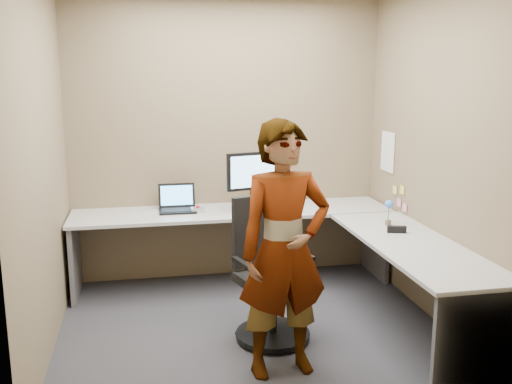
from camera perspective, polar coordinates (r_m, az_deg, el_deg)
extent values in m
plane|color=#2A292F|center=(4.66, -0.37, -13.40)|extent=(3.00, 3.00, 0.00)
plane|color=brown|center=(5.54, -2.94, 5.20)|extent=(3.00, 0.00, 3.00)
plane|color=brown|center=(4.78, 17.59, 3.60)|extent=(0.00, 2.70, 2.70)
plane|color=brown|center=(4.25, -20.68, 2.43)|extent=(0.00, 2.70, 2.70)
cube|color=#A2A2A2|center=(5.33, -2.36, -1.99)|extent=(2.96, 0.65, 0.03)
cube|color=#A2A2A2|center=(4.48, 15.41, -5.12)|extent=(0.65, 1.91, 0.03)
cube|color=#59595B|center=(5.41, -17.65, -6.36)|extent=(0.04, 0.60, 0.70)
cube|color=#59595B|center=(5.82, 11.87, -4.78)|extent=(0.04, 0.60, 0.70)
cube|color=#59595B|center=(3.87, 21.30, -14.07)|extent=(0.60, 0.04, 0.70)
cube|color=red|center=(5.25, -0.22, -1.67)|extent=(0.37, 0.31, 0.06)
cube|color=black|center=(5.24, -0.22, -1.24)|extent=(0.24, 0.20, 0.02)
cube|color=black|center=(5.25, -0.27, -0.42)|extent=(0.06, 0.05, 0.13)
cube|color=black|center=(5.20, -0.27, 2.12)|extent=(0.51, 0.16, 0.34)
cube|color=#80B1DE|center=(5.19, -0.17, 2.09)|extent=(0.45, 0.12, 0.29)
cube|color=black|center=(5.32, -7.84, -1.87)|extent=(0.34, 0.25, 0.02)
cube|color=black|center=(5.41, -7.94, -0.31)|extent=(0.34, 0.07, 0.22)
cube|color=#4DA9F6|center=(5.41, -7.94, -0.31)|extent=(0.30, 0.05, 0.18)
cube|color=#B7B7BC|center=(5.27, -5.86, -1.80)|extent=(0.12, 0.08, 0.04)
sphere|color=red|center=(5.25, -5.85, -1.51)|extent=(0.04, 0.04, 0.04)
cone|color=white|center=(5.24, 1.30, -1.72)|extent=(0.10, 0.10, 0.06)
cube|color=black|center=(4.72, 13.89, -3.65)|extent=(0.16, 0.08, 0.05)
cylinder|color=brown|center=(4.94, 13.06, -3.00)|extent=(0.05, 0.05, 0.04)
cylinder|color=#338C3F|center=(4.92, 13.11, -1.98)|extent=(0.01, 0.01, 0.14)
sphere|color=#4387EE|center=(4.90, 13.15, -1.19)|extent=(0.07, 0.07, 0.07)
cube|color=#846BB7|center=(5.64, 2.64, 4.81)|extent=(0.30, 0.01, 0.40)
cube|color=white|center=(5.59, 13.03, 3.93)|extent=(0.01, 0.28, 0.38)
cube|color=#F2E059|center=(5.32, 14.41, 0.20)|extent=(0.01, 0.07, 0.07)
cube|color=pink|center=(5.39, 14.12, -1.05)|extent=(0.01, 0.07, 0.07)
cube|color=pink|center=(5.29, 14.66, -1.54)|extent=(0.01, 0.07, 0.07)
cube|color=#F2E059|center=(5.46, 13.73, 0.21)|extent=(0.01, 0.07, 0.07)
cylinder|color=black|center=(4.47, 1.70, -14.02)|extent=(0.56, 0.56, 0.04)
cylinder|color=black|center=(4.38, 1.71, -11.41)|extent=(0.06, 0.06, 0.40)
cube|color=black|center=(4.30, 1.73, -8.83)|extent=(0.58, 0.58, 0.07)
cube|color=black|center=(4.38, 0.31, -3.86)|extent=(0.44, 0.18, 0.55)
cube|color=black|center=(4.13, -1.31, -7.19)|extent=(0.13, 0.30, 0.03)
cube|color=black|center=(4.37, 4.63, -6.15)|extent=(0.13, 0.30, 0.03)
imported|color=#999399|center=(3.74, 2.86, -5.83)|extent=(0.67, 0.49, 1.71)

